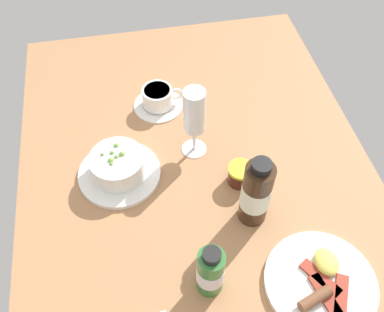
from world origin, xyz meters
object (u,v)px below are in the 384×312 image
wine_glass (194,114)px  breakfast_plate (321,282)px  coffee_cup (158,99)px  sauce_bottle_brown (256,193)px  jam_jar (240,174)px  sauce_bottle_green (210,271)px  porridge_bowl (118,167)px

wine_glass → breakfast_plate: 44.27cm
breakfast_plate → wine_glass: bearing=-155.2°
coffee_cup → wine_glass: size_ratio=0.70×
sauce_bottle_brown → breakfast_plate: size_ratio=0.85×
coffee_cup → wine_glass: 20.35cm
jam_jar → sauce_bottle_brown: 11.30cm
sauce_bottle_brown → sauce_bottle_green: size_ratio=1.34×
wine_glass → sauce_bottle_green: size_ratio=1.37×
porridge_bowl → breakfast_plate: porridge_bowl is taller
sauce_bottle_brown → jam_jar: bearing=-178.2°
sauce_bottle_green → breakfast_plate: size_ratio=0.63×
coffee_cup → jam_jar: (28.09, 15.12, -0.18)cm
porridge_bowl → jam_jar: 28.26cm
wine_glass → breakfast_plate: (38.82, 17.92, -11.47)cm
sauce_bottle_green → breakfast_plate: (4.04, 21.61, -5.43)cm
sauce_bottle_green → jam_jar: bearing=152.2°
porridge_bowl → coffee_cup: porridge_bowl is taller
wine_glass → sauce_bottle_brown: (20.94, 8.88, -3.78)cm
coffee_cup → breakfast_plate: bearing=23.8°
jam_jar → sauce_bottle_brown: bearing=1.8°
jam_jar → sauce_bottle_green: size_ratio=0.42×
jam_jar → breakfast_plate: (27.36, 9.33, -1.55)cm
porridge_bowl → sauce_bottle_green: size_ratio=1.38×
porridge_bowl → coffee_cup: bearing=149.9°
sauce_bottle_green → wine_glass: bearing=173.9°
porridge_bowl → jam_jar: (6.93, 27.39, -0.73)cm
coffee_cup → sauce_bottle_green: 51.62cm
wine_glass → jam_jar: (11.46, 8.59, -9.92)cm
sauce_bottle_green → breakfast_plate: 22.65cm
wine_glass → jam_jar: bearing=36.8°
porridge_bowl → sauce_bottle_brown: bearing=59.4°
coffee_cup → wine_glass: bearing=21.4°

